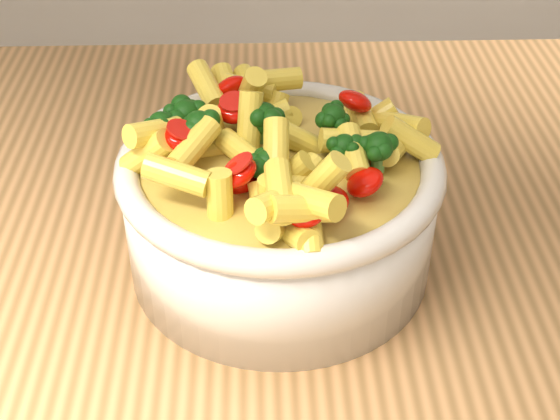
{
  "coord_description": "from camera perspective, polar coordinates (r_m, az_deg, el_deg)",
  "views": [
    {
      "loc": [
        -0.1,
        -0.41,
        1.27
      ],
      "look_at": [
        -0.08,
        0.03,
        0.95
      ],
      "focal_mm": 50.0,
      "sensor_mm": 36.0,
      "label": 1
    }
  ],
  "objects": [
    {
      "name": "pasta_salad",
      "position": [
        0.51,
        0.0,
        5.41
      ],
      "size": [
        0.17,
        0.17,
        0.04
      ],
      "color": "#FFDD50",
      "rests_on": "serving_bowl"
    },
    {
      "name": "table",
      "position": [
        0.63,
        7.84,
        -12.16
      ],
      "size": [
        1.2,
        0.8,
        0.9
      ],
      "color": "tan",
      "rests_on": "ground"
    },
    {
      "name": "serving_bowl",
      "position": [
        0.54,
        0.0,
        0.1
      ],
      "size": [
        0.22,
        0.22,
        0.1
      ],
      "color": "silver",
      "rests_on": "table"
    }
  ]
}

